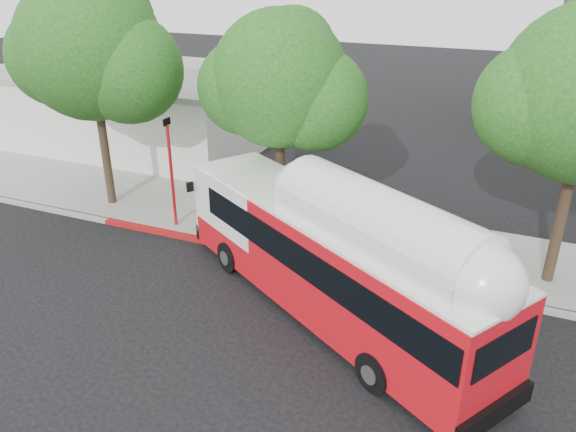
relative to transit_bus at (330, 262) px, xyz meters
name	(u,v)px	position (x,y,z in m)	size (l,w,h in m)	color
ground	(234,315)	(-2.67, -1.25, -1.81)	(120.00, 120.00, 0.00)	black
sidewalk	(308,228)	(-2.67, 5.25, -1.73)	(60.00, 5.00, 0.15)	gray
curb_strip	(283,257)	(-2.67, 2.65, -1.73)	(60.00, 0.30, 0.15)	gray
red_curb_segment	(212,242)	(-5.67, 2.65, -1.73)	(10.00, 0.32, 0.16)	#9C1211
street_tree_left	(102,54)	(-11.20, 4.31, 4.80)	(6.67, 5.80, 9.74)	#2D2116
street_tree_mid	(290,86)	(-3.26, 4.81, 4.10)	(5.75, 5.00, 8.62)	#2D2116
low_commercial_bldg	(132,105)	(-16.67, 12.75, 0.34)	(16.20, 10.20, 4.25)	silver
transit_bus	(330,262)	(0.00, 0.00, 0.00)	(12.27, 8.84, 3.87)	red
signal_pole	(172,174)	(-7.73, 3.34, 0.55)	(0.13, 0.44, 4.60)	red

